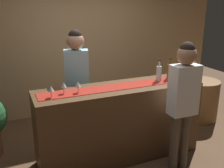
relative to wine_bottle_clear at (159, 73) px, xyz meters
The scene contains 13 objects.
ground_plane 1.30m from the wine_bottle_clear, behind, with size 10.00×10.00×0.00m, color brown.
back_wall 1.99m from the wine_bottle_clear, 108.12° to the left, with size 6.00×0.12×2.90m, color tan.
bar_counter 0.88m from the wine_bottle_clear, behind, with size 2.24×0.60×1.04m, color #543821.
counter_runner_cloth 0.62m from the wine_bottle_clear, behind, with size 2.13×0.28×0.01m, color maroon.
wine_bottle_clear is the anchor object (origin of this frame).
wine_bottle_amber 0.21m from the wine_bottle_clear, ahead, with size 0.07×0.07×0.30m.
wine_glass_near_customer 1.52m from the wine_bottle_clear, behind, with size 0.07×0.07×0.14m.
wine_glass_mid_counter 1.35m from the wine_bottle_clear, behind, with size 0.07×0.07×0.14m.
wine_glass_far_end 1.19m from the wine_bottle_clear, behind, with size 0.07×0.07×0.14m.
bartender 1.17m from the wine_bottle_clear, 151.80° to the left, with size 0.38×0.28×1.74m.
customer_sipping 0.61m from the wine_bottle_clear, 92.95° to the right, with size 0.34×0.23×1.67m.
round_side_table 1.61m from the wine_bottle_clear, 23.15° to the left, with size 0.68×0.68×0.74m, color olive.
vase_on_side_table 1.37m from the wine_bottle_clear, 24.67° to the left, with size 0.13×0.13×0.24m, color #B7B2A8.
Camera 1 is at (-1.37, -2.93, 2.08)m, focal length 41.55 mm.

